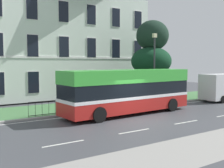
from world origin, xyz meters
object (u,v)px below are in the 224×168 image
at_px(evergreen_tree, 152,71).
at_px(street_lamp_post, 154,63).
at_px(georgian_townhouse, 58,40).
at_px(single_decker_bus, 128,91).

bearing_deg(evergreen_tree, street_lamp_post, -126.77).
relative_size(georgian_townhouse, street_lamp_post, 2.96).
bearing_deg(street_lamp_post, evergreen_tree, 53.23).
relative_size(georgian_townhouse, single_decker_bus, 1.78).
relative_size(georgian_townhouse, evergreen_tree, 2.26).
xyz_separation_m(georgian_townhouse, single_decker_bus, (-0.34, -13.54, -4.46)).
distance_m(evergreen_tree, street_lamp_post, 2.73).
distance_m(georgian_townhouse, street_lamp_post, 11.96).
height_order(single_decker_bus, street_lamp_post, street_lamp_post).
bearing_deg(georgian_townhouse, street_lamp_post, -66.66).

